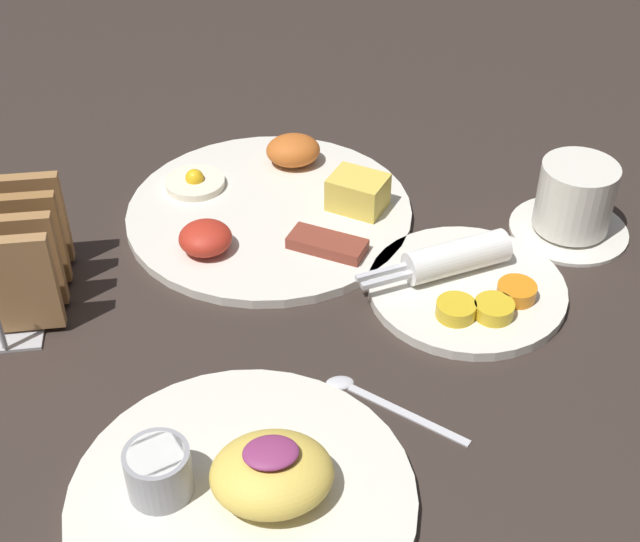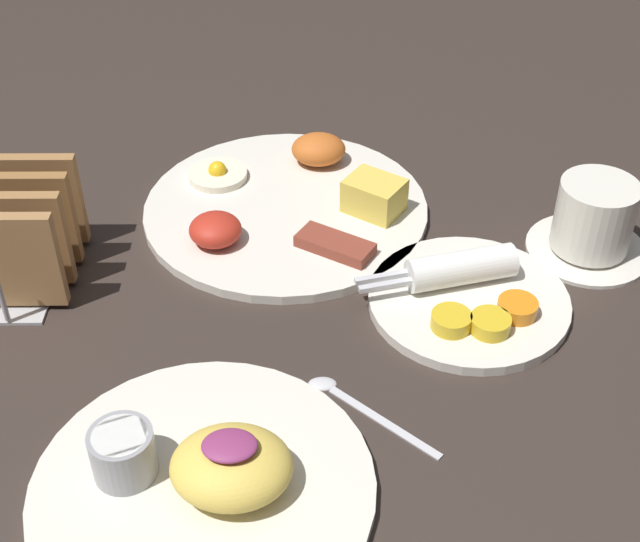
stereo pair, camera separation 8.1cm
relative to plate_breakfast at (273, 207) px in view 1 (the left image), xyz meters
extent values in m
plane|color=#332823|center=(-0.03, -0.18, -0.01)|extent=(3.00, 3.00, 0.00)
cylinder|color=silver|center=(0.00, 0.00, -0.01)|extent=(0.30, 0.30, 0.01)
cube|color=#E5C64C|center=(0.09, -0.01, 0.02)|extent=(0.07, 0.07, 0.04)
ellipsoid|color=#C66023|center=(0.03, 0.08, 0.02)|extent=(0.06, 0.05, 0.03)
cylinder|color=#F4EACC|center=(-0.08, 0.05, 0.00)|extent=(0.06, 0.06, 0.01)
sphere|color=yellow|center=(-0.08, 0.05, 0.01)|extent=(0.02, 0.02, 0.02)
ellipsoid|color=red|center=(-0.07, -0.06, 0.01)|extent=(0.05, 0.05, 0.03)
cube|color=brown|center=(0.05, -0.08, 0.01)|extent=(0.08, 0.07, 0.01)
cylinder|color=silver|center=(0.17, -0.15, -0.01)|extent=(0.19, 0.19, 0.01)
cylinder|color=gold|center=(0.15, -0.19, 0.01)|extent=(0.04, 0.04, 0.01)
cylinder|color=gold|center=(0.18, -0.20, 0.01)|extent=(0.04, 0.04, 0.01)
cylinder|color=orange|center=(0.21, -0.18, 0.01)|extent=(0.04, 0.04, 0.01)
cylinder|color=white|center=(0.16, -0.13, 0.02)|extent=(0.11, 0.06, 0.03)
cube|color=silver|center=(0.09, -0.15, 0.02)|extent=(0.05, 0.02, 0.00)
cube|color=silver|center=(0.09, -0.14, 0.02)|extent=(0.05, 0.02, 0.00)
cylinder|color=silver|center=(-0.06, -0.36, -0.01)|extent=(0.26, 0.26, 0.01)
ellipsoid|color=#EAC651|center=(-0.03, -0.36, 0.02)|extent=(0.09, 0.08, 0.04)
ellipsoid|color=#8C3366|center=(-0.03, -0.36, 0.04)|extent=(0.04, 0.03, 0.01)
cylinder|color=#99999E|center=(-0.11, -0.35, 0.02)|extent=(0.05, 0.05, 0.04)
cylinder|color=white|center=(-0.11, -0.35, 0.04)|extent=(0.04, 0.04, 0.01)
cube|color=#B7B7BC|center=(-0.25, -0.10, -0.01)|extent=(0.06, 0.15, 0.01)
cube|color=#996B3D|center=(-0.25, -0.12, 0.04)|extent=(0.10, 0.01, 0.10)
cube|color=olive|center=(-0.25, -0.09, 0.04)|extent=(0.10, 0.01, 0.10)
cube|color=#996B3D|center=(-0.25, -0.05, 0.04)|extent=(0.10, 0.01, 0.10)
cylinder|color=#B7B7BC|center=(-0.25, -0.03, 0.03)|extent=(0.01, 0.01, 0.07)
cylinder|color=silver|center=(0.30, -0.07, -0.01)|extent=(0.12, 0.12, 0.01)
cylinder|color=silver|center=(0.30, -0.07, 0.03)|extent=(0.08, 0.08, 0.07)
cylinder|color=#381E0F|center=(0.30, -0.07, 0.06)|extent=(0.06, 0.06, 0.01)
cube|color=silver|center=(0.08, -0.29, -0.01)|extent=(0.09, 0.08, 0.00)
ellipsoid|color=silver|center=(0.03, -0.25, -0.01)|extent=(0.02, 0.02, 0.01)
camera|label=1|loc=(-0.05, -0.77, 0.53)|focal=50.00mm
camera|label=2|loc=(0.03, -0.77, 0.53)|focal=50.00mm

